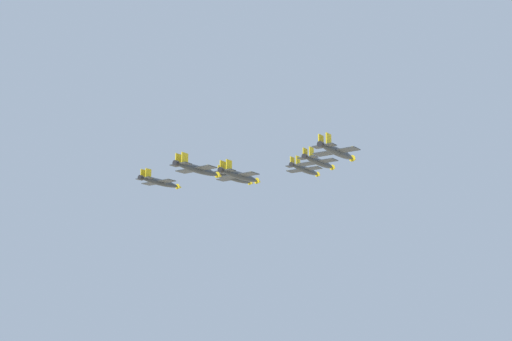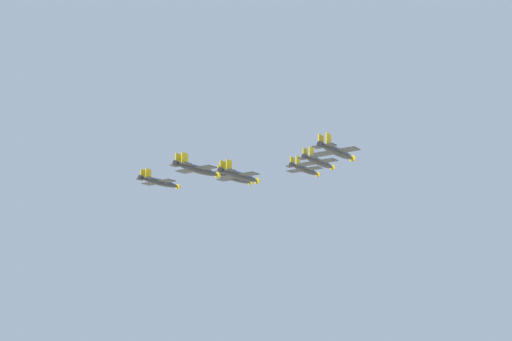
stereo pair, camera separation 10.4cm
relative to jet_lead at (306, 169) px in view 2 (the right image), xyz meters
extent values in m
ellipsoid|color=#2D3338|center=(-0.03, 0.00, -0.08)|extent=(15.90, 3.89, 2.03)
cone|color=gold|center=(8.69, -1.04, -0.08)|extent=(2.22, 1.95, 1.72)
ellipsoid|color=#334751|center=(3.41, -0.41, 0.68)|extent=(2.87, 1.83, 1.18)
cube|color=#2D3338|center=(-0.81, 0.10, -0.20)|extent=(4.92, 11.61, 0.20)
cube|color=gold|center=(-0.21, 5.13, -0.14)|extent=(3.31, 1.17, 0.24)
cube|color=gold|center=(-1.42, -4.94, -0.14)|extent=(3.31, 1.17, 0.24)
cube|color=#2D3338|center=(-6.61, 0.79, -0.08)|extent=(3.10, 5.66, 0.20)
cube|color=gold|center=(-6.17, 1.76, 1.38)|extent=(2.27, 0.54, 2.93)
cube|color=gold|center=(-6.41, -0.25, 1.38)|extent=(2.27, 0.54, 2.93)
cylinder|color=black|center=(-8.31, 0.99, -0.08)|extent=(1.29, 1.54, 1.42)
ellipsoid|color=#2D3338|center=(-15.23, 16.90, -4.11)|extent=(15.54, 4.01, 1.98)
cone|color=gold|center=(-6.72, 15.75, -4.11)|extent=(2.19, 1.93, 1.68)
ellipsoid|color=#334751|center=(-11.87, 16.44, -3.37)|extent=(2.82, 1.82, 1.16)
cube|color=#2D3338|center=(-15.99, 17.00, -4.22)|extent=(4.95, 11.38, 0.20)
cube|color=gold|center=(-15.33, 21.91, -4.17)|extent=(3.24, 1.19, 0.24)
cube|color=gold|center=(-16.65, 12.09, -4.17)|extent=(3.24, 1.19, 0.24)
cube|color=#2D3338|center=(-21.64, 17.76, -4.11)|extent=(3.10, 5.56, 0.20)
cube|color=gold|center=(-21.21, 18.70, -2.68)|extent=(2.22, 0.55, 2.86)
cube|color=gold|center=(-21.47, 16.73, -2.68)|extent=(2.22, 0.55, 2.86)
cylinder|color=black|center=(-23.30, 17.98, -4.11)|extent=(1.28, 1.52, 1.39)
ellipsoid|color=#2D3338|center=(-19.15, -12.27, -3.29)|extent=(15.36, 3.94, 1.96)
cone|color=gold|center=(-10.74, -13.39, -3.29)|extent=(2.16, 1.91, 1.66)
ellipsoid|color=#334751|center=(-15.83, -12.71, -2.55)|extent=(2.78, 1.80, 1.14)
cube|color=#2D3338|center=(-19.90, -12.17, -3.40)|extent=(4.88, 11.24, 0.20)
cube|color=gold|center=(-19.26, -7.32, -3.34)|extent=(3.21, 1.17, 0.23)
cube|color=gold|center=(-20.55, -17.03, -3.34)|extent=(3.21, 1.17, 0.23)
cube|color=#2D3338|center=(-25.49, -11.43, -3.29)|extent=(3.06, 5.49, 0.20)
cube|color=gold|center=(-25.06, -10.50, -1.87)|extent=(2.19, 0.54, 2.83)
cube|color=gold|center=(-25.32, -12.44, -1.87)|extent=(2.19, 0.54, 2.83)
cylinder|color=black|center=(-27.13, -11.22, -3.29)|extent=(1.26, 1.50, 1.37)
ellipsoid|color=#2D3338|center=(-30.43, 33.79, -6.62)|extent=(15.29, 3.90, 1.95)
cone|color=gold|center=(-22.05, 32.69, -6.62)|extent=(2.15, 1.90, 1.66)
ellipsoid|color=#334751|center=(-27.12, 33.35, -5.89)|extent=(2.77, 1.79, 1.14)
cube|color=#2D3338|center=(-31.18, 33.89, -6.73)|extent=(4.85, 11.19, 0.20)
cube|color=gold|center=(-30.54, 38.72, -6.67)|extent=(3.19, 1.16, 0.23)
cube|color=gold|center=(-31.81, 29.05, -6.67)|extent=(3.19, 1.16, 0.23)
cube|color=#2D3338|center=(-36.74, 34.61, -6.62)|extent=(3.04, 5.47, 0.20)
cube|color=gold|center=(-36.32, 35.54, -5.21)|extent=(2.18, 0.54, 2.82)
cube|color=gold|center=(-36.57, 33.61, -5.21)|extent=(2.18, 0.54, 2.82)
cylinder|color=black|center=(-38.38, 34.83, -6.62)|extent=(1.25, 1.49, 1.37)
ellipsoid|color=#2D3338|center=(-38.27, -24.55, -6.32)|extent=(15.88, 4.14, 2.02)
cone|color=gold|center=(-29.58, -25.74, -6.32)|extent=(2.24, 1.98, 1.72)
ellipsoid|color=#334751|center=(-34.84, -25.02, -5.57)|extent=(2.88, 1.87, 1.18)
cube|color=#2D3338|center=(-39.05, -24.45, -6.44)|extent=(5.09, 11.63, 0.20)
cube|color=gold|center=(-38.36, -19.43, -6.38)|extent=(3.32, 1.22, 0.24)
cube|color=gold|center=(-39.74, -29.46, -6.38)|extent=(3.32, 1.22, 0.24)
cube|color=#2D3338|center=(-44.82, -23.65, -6.32)|extent=(3.18, 5.68, 0.20)
cube|color=gold|center=(-44.37, -22.69, -4.86)|extent=(2.27, 0.57, 2.92)
cube|color=gold|center=(-44.65, -24.70, -4.86)|extent=(2.27, 0.57, 2.92)
cylinder|color=black|center=(-46.52, -23.42, -6.32)|extent=(1.31, 1.56, 1.42)
ellipsoid|color=#2D3338|center=(-34.35, 4.62, -8.45)|extent=(15.93, 4.02, 2.03)
cone|color=gold|center=(-25.61, 3.50, -8.45)|extent=(2.23, 1.97, 1.73)
ellipsoid|color=#334751|center=(-30.90, 4.18, -7.69)|extent=(2.88, 1.85, 1.19)
cube|color=#2D3338|center=(-35.13, 4.72, -8.56)|extent=(5.01, 11.65, 0.20)
cube|color=gold|center=(-34.49, 9.76, -8.51)|extent=(3.32, 1.20, 0.24)
cube|color=gold|center=(-35.77, -0.32, -8.51)|extent=(3.32, 1.20, 0.24)
cube|color=#2D3338|center=(-40.93, 5.46, -8.45)|extent=(3.15, 5.69, 0.20)
cube|color=gold|center=(-40.49, 6.43, -6.98)|extent=(2.27, 0.55, 2.93)
cube|color=gold|center=(-40.75, 4.41, -6.98)|extent=(2.27, 0.55, 2.93)
cylinder|color=black|center=(-42.63, 5.67, -8.45)|extent=(1.30, 1.55, 1.42)
ellipsoid|color=#2D3338|center=(-51.51, 6.92, -10.06)|extent=(15.11, 4.03, 1.93)
cone|color=gold|center=(-43.24, 5.74, -10.06)|extent=(2.14, 1.89, 1.64)
ellipsoid|color=#334751|center=(-48.24, 6.46, -9.33)|extent=(2.75, 1.80, 1.12)
cube|color=#2D3338|center=(-52.25, 7.03, -10.16)|extent=(4.91, 11.09, 0.19)
cube|color=gold|center=(-51.57, 11.80, -10.11)|extent=(3.16, 1.18, 0.23)
cube|color=gold|center=(-52.93, 2.26, -10.11)|extent=(3.16, 1.18, 0.23)
cube|color=#2D3338|center=(-57.74, 7.82, -10.06)|extent=(3.06, 5.42, 0.19)
cube|color=gold|center=(-57.31, 8.73, -8.66)|extent=(2.16, 0.56, 2.78)
cube|color=gold|center=(-57.58, 6.82, -8.66)|extent=(2.16, 0.56, 2.78)
cylinder|color=black|center=(-59.35, 8.05, -10.06)|extent=(1.25, 1.49, 1.35)
camera|label=1|loc=(-175.36, -73.47, -44.85)|focal=43.23mm
camera|label=2|loc=(-175.32, -73.56, -44.85)|focal=43.23mm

